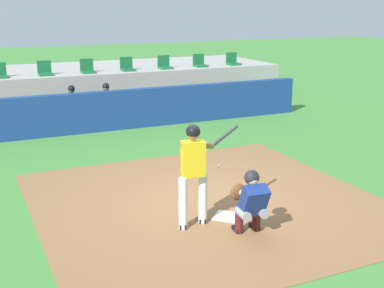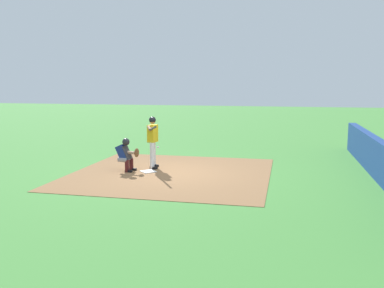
{
  "view_description": "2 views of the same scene",
  "coord_description": "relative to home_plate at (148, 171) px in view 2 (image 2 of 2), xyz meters",
  "views": [
    {
      "loc": [
        -4.1,
        -8.17,
        3.7
      ],
      "look_at": [
        0.0,
        0.7,
        1.0
      ],
      "focal_mm": 47.35,
      "sensor_mm": 36.0,
      "label": 1
    },
    {
      "loc": [
        13.03,
        3.64,
        2.97
      ],
      "look_at": [
        0.0,
        0.7,
        1.0
      ],
      "focal_mm": 39.14,
      "sensor_mm": 36.0,
      "label": 2
    }
  ],
  "objects": [
    {
      "name": "ground_plane",
      "position": [
        0.0,
        0.8,
        -0.02
      ],
      "size": [
        80.0,
        80.0,
        0.0
      ],
      "primitive_type": "plane",
      "color": "#428438"
    },
    {
      "name": "dirt_infield",
      "position": [
        0.0,
        0.8,
        -0.02
      ],
      "size": [
        6.4,
        6.4,
        0.01
      ],
      "primitive_type": "cube",
      "color": "olive",
      "rests_on": "ground"
    },
    {
      "name": "home_plate",
      "position": [
        0.0,
        0.0,
        0.0
      ],
      "size": [
        0.62,
        0.62,
        0.02
      ],
      "primitive_type": "cube",
      "rotation": [
        0.0,
        0.0,
        0.79
      ],
      "color": "white",
      "rests_on": "dirt_infield"
    },
    {
      "name": "batter_at_plate",
      "position": [
        -0.67,
        -0.05,
        1.01
      ],
      "size": [
        1.39,
        0.64,
        1.8
      ],
      "color": "silver",
      "rests_on": "ground"
    },
    {
      "name": "catcher_crouched",
      "position": [
        0.01,
        -0.75,
        0.59
      ],
      "size": [
        0.51,
        1.48,
        1.13
      ],
      "color": "gray",
      "rests_on": "ground"
    },
    {
      "name": "dugout_wall",
      "position": [
        0.0,
        7.3,
        0.58
      ],
      "size": [
        13.0,
        0.3,
        1.2
      ],
      "primitive_type": "cube",
      "color": "navy",
      "rests_on": "ground"
    }
  ]
}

